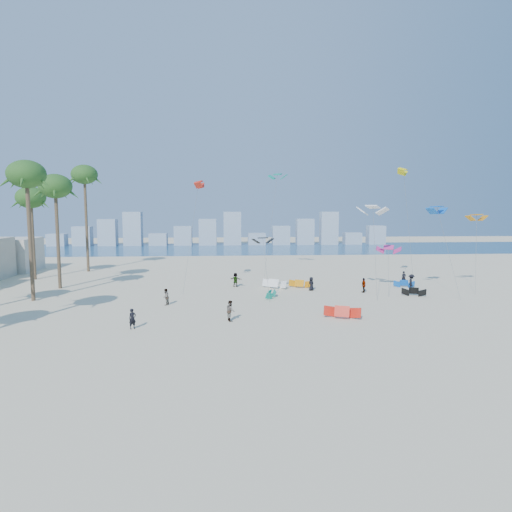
{
  "coord_description": "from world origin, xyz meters",
  "views": [
    {
      "loc": [
        -0.14,
        -30.91,
        9.75
      ],
      "look_at": [
        3.0,
        16.0,
        4.5
      ],
      "focal_mm": 31.22,
      "sensor_mm": 36.0,
      "label": 1
    }
  ],
  "objects": [
    {
      "name": "flying_kites",
      "position": [
        15.45,
        20.74,
        10.32
      ],
      "size": [
        35.55,
        22.53,
        14.99
      ],
      "color": "black",
      "rests_on": "ground"
    },
    {
      "name": "distant_skyline",
      "position": [
        -1.19,
        82.0,
        3.09
      ],
      "size": [
        85.0,
        3.0,
        8.4
      ],
      "color": "#9EADBF",
      "rests_on": "ground"
    },
    {
      "name": "ocean",
      "position": [
        0.0,
        72.0,
        0.01
      ],
      "size": [
        220.0,
        220.0,
        0.0
      ],
      "primitive_type": "plane",
      "color": "navy",
      "rests_on": "ground"
    },
    {
      "name": "ground",
      "position": [
        0.0,
        0.0,
        0.0
      ],
      "size": [
        220.0,
        220.0,
        0.0
      ],
      "primitive_type": "plane",
      "color": "beige",
      "rests_on": "ground"
    },
    {
      "name": "kitesurfer_near",
      "position": [
        -7.68,
        4.4,
        0.82
      ],
      "size": [
        0.72,
        0.67,
        1.64
      ],
      "primitive_type": "imported",
      "rotation": [
        0.0,
        0.0,
        0.63
      ],
      "color": "black",
      "rests_on": "ground"
    },
    {
      "name": "kitesurfers_far",
      "position": [
        10.3,
        19.2,
        0.87
      ],
      "size": [
        29.07,
        10.76,
        1.92
      ],
      "color": "black",
      "rests_on": "ground"
    },
    {
      "name": "kitesurfer_mid",
      "position": [
        0.16,
        6.43,
        0.88
      ],
      "size": [
        0.87,
        1.0,
        1.76
      ],
      "primitive_type": "imported",
      "rotation": [
        0.0,
        0.0,
        1.84
      ],
      "color": "gray",
      "rests_on": "ground"
    },
    {
      "name": "palm_row",
      "position": [
        -22.32,
        16.17,
        11.76
      ],
      "size": [
        9.6,
        44.8,
        15.86
      ],
      "color": "brown",
      "rests_on": "ground"
    },
    {
      "name": "grounded_kites",
      "position": [
        10.7,
        16.21,
        0.46
      ],
      "size": [
        19.3,
        17.23,
        1.03
      ],
      "color": "#0B8E74",
      "rests_on": "ground"
    }
  ]
}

